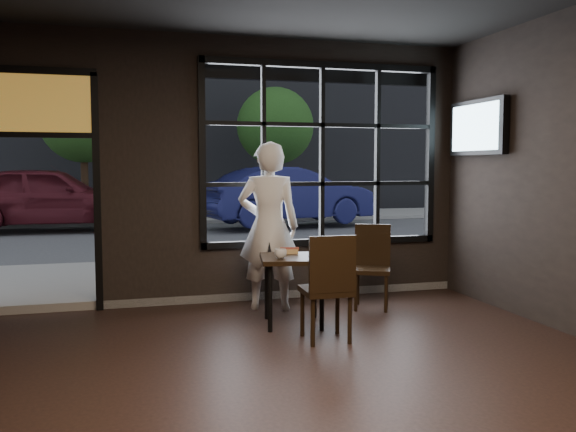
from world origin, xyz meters
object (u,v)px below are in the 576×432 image
object	(u,v)px
man	(269,226)
navy_car	(289,195)
cafe_table	(293,290)
chair_near	(326,287)

from	to	relation	value
man	navy_car	distance (m)	9.26
cafe_table	chair_near	bearing A→B (deg)	-67.34
cafe_table	chair_near	distance (m)	0.66
man	navy_car	bearing A→B (deg)	-92.22
cafe_table	man	world-z (taller)	man
navy_car	man	bearing A→B (deg)	151.71
cafe_table	chair_near	world-z (taller)	chair_near
cafe_table	chair_near	size ratio (longest dim) A/B	0.71
chair_near	navy_car	bearing A→B (deg)	-102.25
chair_near	man	xyz separation A→B (m)	(-0.22, 1.38, 0.45)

